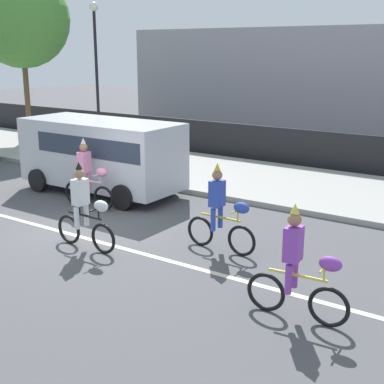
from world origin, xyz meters
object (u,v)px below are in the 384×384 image
at_px(parade_cyclist_purple, 299,270).
at_px(parked_van_silver, 103,151).
at_px(parade_cyclist_cobalt, 221,213).
at_px(street_lamp_post, 96,54).
at_px(parade_cyclist_zebra, 85,212).
at_px(parade_cyclist_pink, 88,178).

relative_size(parade_cyclist_purple, parked_van_silver, 0.38).
distance_m(parade_cyclist_cobalt, street_lamp_post, 12.81).
bearing_deg(parade_cyclist_zebra, street_lamp_post, 132.45).
relative_size(parade_cyclist_purple, street_lamp_post, 0.33).
bearing_deg(parade_cyclist_purple, parade_cyclist_zebra, 176.25).
bearing_deg(parade_cyclist_zebra, parked_van_silver, 128.69).
distance_m(parade_cyclist_zebra, parade_cyclist_cobalt, 2.92).
distance_m(parked_van_silver, street_lamp_post, 7.41).
bearing_deg(parade_cyclist_zebra, parade_cyclist_pink, 133.83).
xyz_separation_m(parade_cyclist_pink, street_lamp_post, (-5.61, 6.24, 3.15)).
xyz_separation_m(parade_cyclist_cobalt, parked_van_silver, (-5.39, 2.10, 0.44)).
relative_size(parade_cyclist_zebra, parade_cyclist_cobalt, 1.00).
xyz_separation_m(parade_cyclist_cobalt, street_lamp_post, (-10.27, 6.98, 3.15)).
distance_m(parade_cyclist_pink, parked_van_silver, 1.60).
xyz_separation_m(parade_cyclist_zebra, parade_cyclist_purple, (5.05, -0.33, 0.00)).
xyz_separation_m(parade_cyclist_pink, parked_van_silver, (-0.73, 1.36, 0.44)).
bearing_deg(parade_cyclist_cobalt, street_lamp_post, 145.80).
xyz_separation_m(parade_cyclist_purple, street_lamp_post, (-12.85, 8.86, 3.15)).
bearing_deg(parade_cyclist_purple, parked_van_silver, 153.49).
bearing_deg(street_lamp_post, parade_cyclist_cobalt, -34.20).
xyz_separation_m(parade_cyclist_pink, parade_cyclist_purple, (7.24, -2.61, 0.00)).
bearing_deg(parade_cyclist_purple, parade_cyclist_cobalt, 143.95).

